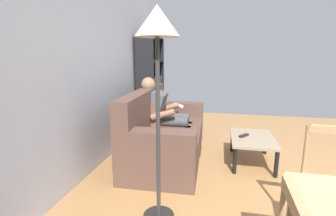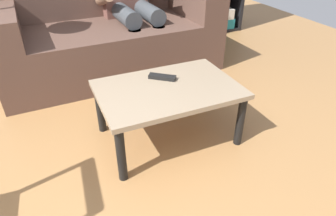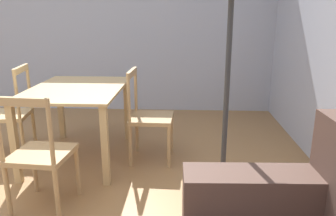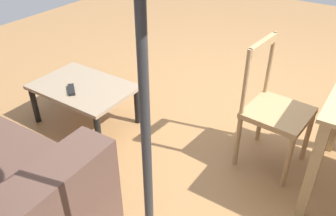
% 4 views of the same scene
% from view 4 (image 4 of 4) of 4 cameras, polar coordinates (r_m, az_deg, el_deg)
% --- Properties ---
extents(ground_plane, '(8.28, 8.28, 0.00)m').
position_cam_4_polar(ground_plane, '(3.25, 13.70, -1.66)').
color(ground_plane, '#9E7042').
extents(coffee_table, '(0.83, 0.57, 0.37)m').
position_cam_4_polar(coffee_table, '(3.03, -13.73, 2.77)').
color(coffee_table, gray).
rests_on(coffee_table, ground_plane).
extents(tv_remote, '(0.16, 0.15, 0.02)m').
position_cam_4_polar(tv_remote, '(2.94, -15.63, 2.94)').
color(tv_remote, black).
rests_on(tv_remote, coffee_table).
extents(dining_chair_facing_couch, '(0.45, 0.45, 0.93)m').
position_cam_4_polar(dining_chair_facing_couch, '(2.56, 17.10, -0.32)').
color(dining_chair_facing_couch, tan).
rests_on(dining_chair_facing_couch, ground_plane).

